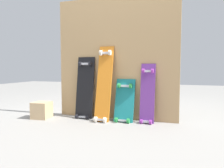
{
  "coord_description": "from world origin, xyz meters",
  "views": [
    {
      "loc": [
        0.85,
        -2.54,
        0.64
      ],
      "look_at": [
        0.0,
        -0.07,
        0.44
      ],
      "focal_mm": 35.34,
      "sensor_mm": 36.0,
      "label": 1
    }
  ],
  "objects_px": {
    "skateboard_orange": "(104,86)",
    "wooden_crate": "(42,110)",
    "skateboard_black": "(85,90)",
    "skateboard_purple": "(147,96)",
    "skateboard_teal": "(124,103)"
  },
  "relations": [
    {
      "from": "skateboard_orange",
      "to": "wooden_crate",
      "type": "xyz_separation_m",
      "value": [
        -0.78,
        -0.16,
        -0.32
      ]
    },
    {
      "from": "skateboard_black",
      "to": "wooden_crate",
      "type": "height_order",
      "value": "skateboard_black"
    },
    {
      "from": "skateboard_purple",
      "to": "wooden_crate",
      "type": "bearing_deg",
      "value": -170.56
    },
    {
      "from": "skateboard_black",
      "to": "skateboard_purple",
      "type": "bearing_deg",
      "value": 0.3
    },
    {
      "from": "skateboard_orange",
      "to": "skateboard_purple",
      "type": "height_order",
      "value": "skateboard_orange"
    },
    {
      "from": "skateboard_purple",
      "to": "wooden_crate",
      "type": "xyz_separation_m",
      "value": [
        -1.3,
        -0.22,
        -0.21
      ]
    },
    {
      "from": "skateboard_purple",
      "to": "wooden_crate",
      "type": "distance_m",
      "value": 1.33
    },
    {
      "from": "skateboard_black",
      "to": "wooden_crate",
      "type": "bearing_deg",
      "value": -157.05
    },
    {
      "from": "wooden_crate",
      "to": "skateboard_purple",
      "type": "bearing_deg",
      "value": 9.44
    },
    {
      "from": "skateboard_purple",
      "to": "wooden_crate",
      "type": "height_order",
      "value": "skateboard_purple"
    },
    {
      "from": "skateboard_purple",
      "to": "skateboard_black",
      "type": "bearing_deg",
      "value": -179.7
    },
    {
      "from": "skateboard_black",
      "to": "skateboard_orange",
      "type": "bearing_deg",
      "value": -10.13
    },
    {
      "from": "skateboard_orange",
      "to": "skateboard_teal",
      "type": "bearing_deg",
      "value": 7.0
    },
    {
      "from": "skateboard_teal",
      "to": "skateboard_purple",
      "type": "height_order",
      "value": "skateboard_purple"
    },
    {
      "from": "skateboard_teal",
      "to": "skateboard_purple",
      "type": "bearing_deg",
      "value": 4.97
    }
  ]
}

